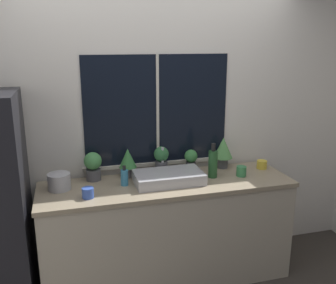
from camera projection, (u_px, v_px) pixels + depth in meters
The scene contains 15 objects.
wall_back at pixel (157, 121), 3.34m from camera, with size 8.00×0.09×2.70m.
wall_right at pixel (298, 98), 4.64m from camera, with size 0.06×7.00×2.70m.
counter at pixel (168, 231), 3.24m from camera, with size 2.11×0.62×0.90m.
sink at pixel (168, 177), 3.11m from camera, with size 0.57×0.38×0.25m.
potted_plant_far_left at pixel (93, 165), 3.14m from camera, with size 0.15×0.15×0.24m.
potted_plant_left at pixel (128, 161), 3.22m from camera, with size 0.15×0.15×0.25m.
potted_plant_center at pixel (161, 159), 3.30m from camera, with size 0.13×0.13×0.25m.
potted_plant_right at pixel (191, 159), 3.37m from camera, with size 0.12×0.12×0.20m.
potted_plant_far_right at pixel (223, 150), 3.44m from camera, with size 0.17×0.17×0.29m.
soap_bottle at pixel (124, 177), 3.04m from camera, with size 0.06×0.06×0.17m.
bottle_tall at pixel (213, 163), 3.21m from camera, with size 0.08×0.08×0.30m.
mug_green at pixel (241, 171), 3.26m from camera, with size 0.09×0.09×0.09m.
mug_blue at pixel (88, 193), 2.81m from camera, with size 0.09×0.09×0.08m.
mug_yellow at pixel (262, 165), 3.45m from camera, with size 0.09×0.09×0.08m.
kettle at pixel (59, 181), 2.96m from camera, with size 0.18×0.18×0.15m.
Camera 1 is at (-0.78, -2.52, 2.05)m, focal length 40.00 mm.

